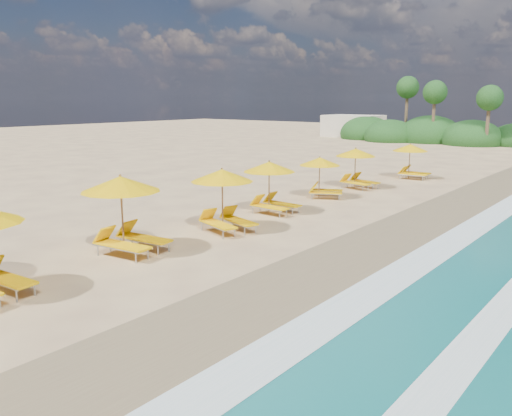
% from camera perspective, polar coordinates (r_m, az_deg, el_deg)
% --- Properties ---
extents(ground, '(160.00, 160.00, 0.00)m').
position_cam_1_polar(ground, '(18.62, 0.00, -3.62)').
color(ground, '#D4B37D').
rests_on(ground, ground).
extents(wet_sand, '(4.00, 160.00, 0.01)m').
position_cam_1_polar(wet_sand, '(16.53, 10.97, -5.84)').
color(wet_sand, '#867650').
rests_on(wet_sand, ground).
extents(surf_foam, '(4.00, 160.00, 0.01)m').
position_cam_1_polar(surf_foam, '(15.54, 19.88, -7.43)').
color(surf_foam, white).
rests_on(surf_foam, ground).
extents(station_3, '(3.01, 2.85, 2.59)m').
position_cam_1_polar(station_3, '(17.41, -13.93, -0.15)').
color(station_3, olive).
rests_on(station_3, ground).
extents(station_4, '(3.04, 2.95, 2.42)m').
position_cam_1_polar(station_4, '(19.76, -3.41, 1.31)').
color(station_4, olive).
rests_on(station_4, ground).
extents(station_5, '(2.55, 2.37, 2.32)m').
position_cam_1_polar(station_5, '(22.94, 1.78, 2.66)').
color(station_5, olive).
rests_on(station_5, ground).
extents(station_6, '(2.80, 2.80, 2.11)m').
position_cam_1_polar(station_6, '(26.70, 7.27, 3.63)').
color(station_6, olive).
rests_on(station_6, ground).
extents(station_7, '(2.75, 2.63, 2.28)m').
position_cam_1_polar(station_7, '(29.92, 11.01, 4.57)').
color(station_7, olive).
rests_on(station_7, ground).
extents(station_8, '(2.51, 2.35, 2.21)m').
position_cam_1_polar(station_8, '(34.30, 16.65, 5.14)').
color(station_8, olive).
rests_on(station_8, ground).
extents(treeline, '(25.80, 8.80, 9.74)m').
position_cam_1_polar(treeline, '(63.30, 19.17, 7.63)').
color(treeline, '#163D14').
rests_on(treeline, ground).
extents(beach_building, '(7.00, 5.00, 2.80)m').
position_cam_1_polar(beach_building, '(70.44, 10.53, 8.78)').
color(beach_building, beige).
rests_on(beach_building, ground).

